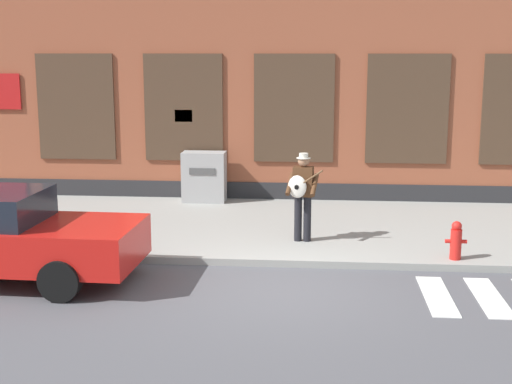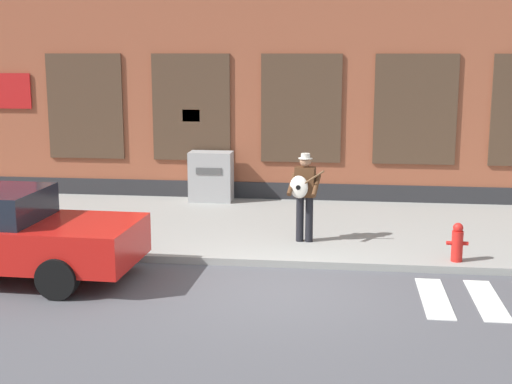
{
  "view_description": "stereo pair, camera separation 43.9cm",
  "coord_description": "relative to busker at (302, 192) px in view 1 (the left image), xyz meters",
  "views": [
    {
      "loc": [
        0.6,
        -11.04,
        3.79
      ],
      "look_at": [
        -0.49,
        1.48,
        1.31
      ],
      "focal_mm": 50.0,
      "sensor_mm": 36.0,
      "label": 1
    },
    {
      "loc": [
        1.04,
        -10.99,
        3.79
      ],
      "look_at": [
        -0.49,
        1.48,
        1.31
      ],
      "focal_mm": 50.0,
      "sensor_mm": 36.0,
      "label": 2
    }
  ],
  "objects": [
    {
      "name": "busker",
      "position": [
        0.0,
        0.0,
        0.0
      ],
      "size": [
        0.72,
        0.6,
        1.74
      ],
      "color": "black",
      "rests_on": "sidewalk"
    },
    {
      "name": "building_backdrop",
      "position": [
        -0.31,
        6.03,
        2.57
      ],
      "size": [
        28.0,
        4.06,
        7.4
      ],
      "color": "brown",
      "rests_on": "ground"
    },
    {
      "name": "ground_plane",
      "position": [
        -0.31,
        -2.53,
        -1.13
      ],
      "size": [
        160.0,
        160.0,
        0.0
      ],
      "primitive_type": "plane",
      "color": "#4C4C51"
    },
    {
      "name": "sidewalk",
      "position": [
        -0.31,
        1.35,
        -1.06
      ],
      "size": [
        28.0,
        5.39,
        0.13
      ],
      "color": "gray",
      "rests_on": "ground"
    },
    {
      "name": "fire_hydrant",
      "position": [
        2.77,
        -1.0,
        -0.65
      ],
      "size": [
        0.38,
        0.2,
        0.7
      ],
      "color": "red",
      "rests_on": "sidewalk"
    },
    {
      "name": "utility_box",
      "position": [
        -2.5,
        3.59,
        -0.38
      ],
      "size": [
        1.06,
        0.6,
        1.23
      ],
      "color": "#9E9E9E",
      "rests_on": "sidewalk"
    }
  ]
}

